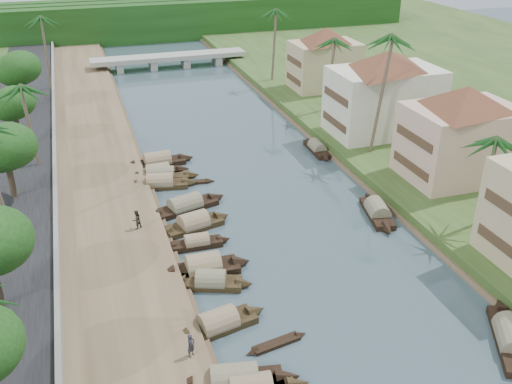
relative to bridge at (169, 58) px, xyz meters
name	(u,v)px	position (x,y,z in m)	size (l,w,h in m)	color
ground	(338,298)	(0.00, -72.00, -1.72)	(220.00, 220.00, 0.00)	#384A54
left_bank	(102,206)	(-16.00, -52.00, -1.32)	(10.00, 180.00, 0.80)	brown
right_bank	(414,160)	(19.00, -52.00, -1.12)	(16.00, 180.00, 1.20)	#2B431A
road	(9,216)	(-24.50, -52.00, -1.02)	(8.00, 180.00, 1.40)	black
retaining_wall	(56,204)	(-20.20, -52.00, -0.37)	(0.40, 180.00, 1.10)	gray
treeline	(146,19)	(0.00, 28.00, 2.28)	(120.00, 14.00, 8.00)	#16340E
bridge	(169,58)	(0.00, 0.00, 0.00)	(28.00, 4.00, 2.40)	#97988E
building_mid	(462,132)	(19.99, -58.00, 4.41)	(14.11, 14.11, 9.70)	tan
building_far	(385,92)	(18.99, -44.00, 4.66)	(15.59, 15.59, 10.20)	silver
building_distant	(325,58)	(19.99, -24.00, 4.16)	(12.62, 12.62, 9.20)	tan
sampan_3	(234,381)	(-10.01, -78.14, -1.30)	(8.77, 3.37, 2.30)	black
sampan_4	(218,324)	(-9.61, -72.59, -1.31)	(7.98, 3.29, 2.22)	black
sampan_5	(204,268)	(-8.99, -65.51, -1.30)	(8.14, 2.36, 2.55)	black
sampan_6	(211,282)	(-8.87, -67.53, -1.31)	(6.91, 3.86, 2.06)	black
sampan_7	(197,243)	(-8.66, -61.55, -1.32)	(6.22, 1.53, 1.72)	black
sampan_8	(194,224)	(-8.24, -58.31, -1.30)	(7.89, 3.66, 2.36)	black
sampan_9	(185,206)	(-8.27, -54.61, -1.30)	(9.30, 4.36, 2.31)	black
sampan_10	(160,183)	(-9.77, -48.74, -1.31)	(8.30, 3.19, 2.24)	black
sampan_11	(158,173)	(-9.55, -46.00, -1.31)	(7.44, 2.20, 2.12)	black
sampan_12	(161,176)	(-9.40, -46.77, -1.31)	(8.81, 3.48, 2.08)	black
sampan_13	(157,162)	(-9.13, -42.99, -1.30)	(8.88, 2.43, 2.38)	black
sampan_14	(511,339)	(8.98, -80.24, -1.30)	(6.00, 9.25, 2.29)	black
sampan_15	(377,212)	(9.10, -61.41, -1.31)	(3.32, 8.48, 2.23)	black
sampan_16	(317,149)	(9.92, -44.94, -1.32)	(1.70, 7.48, 1.87)	black
canoe_1	(277,344)	(-6.24, -75.42, -1.62)	(4.83, 1.60, 0.77)	black
canoe_2	(191,183)	(-6.53, -48.92, -1.62)	(5.36, 1.41, 0.77)	black
palm_1	(495,142)	(16.00, -67.34, 7.36)	(3.20, 3.20, 9.61)	brown
palm_2	(384,40)	(15.00, -49.33, 12.21)	(3.20, 3.20, 14.63)	brown
palm_3	(330,42)	(16.00, -34.05, 8.88)	(3.20, 3.20, 11.17)	brown
palm_6	(23,88)	(-22.00, -41.85, 8.22)	(3.20, 3.20, 10.29)	brown
palm_7	(273,12)	(14.00, -17.15, 10.13)	(3.20, 3.20, 12.47)	brown
palm_8	(40,19)	(-20.50, -11.98, 10.05)	(3.20, 3.20, 12.19)	brown
tree_3	(4,148)	(-24.00, -49.28, 4.76)	(5.30, 5.30, 7.33)	#453627
tree_4	(13,104)	(-24.00, -35.25, 4.68)	(4.48, 4.48, 6.94)	#453627
tree_5	(18,69)	(-24.00, -20.72, 5.13)	(5.39, 5.39, 7.74)	#453627
tree_6	(408,79)	(24.00, -40.97, 5.08)	(4.95, 4.95, 7.73)	#453627
person_near	(191,345)	(-12.11, -75.51, -0.07)	(0.62, 0.41, 1.71)	#292830
person_far	(137,220)	(-13.33, -58.07, -0.03)	(0.87, 0.68, 1.79)	#2D2B1F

